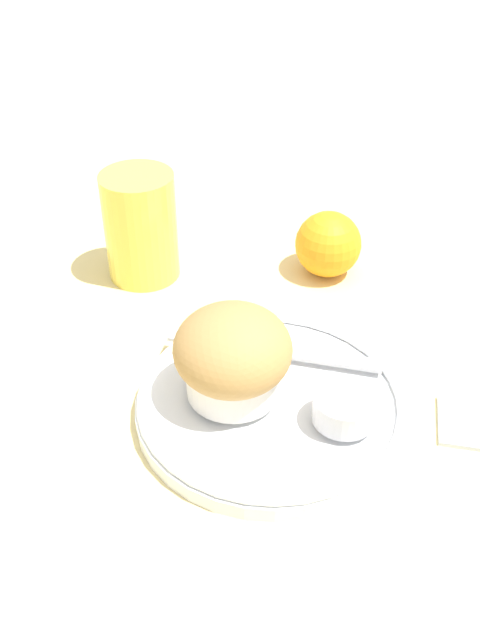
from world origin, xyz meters
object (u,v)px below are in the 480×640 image
at_px(orange_fruit, 328,244).
at_px(butter_knife, 273,350).
at_px(muffin, 233,356).
at_px(juice_glass, 141,226).

bearing_deg(orange_fruit, butter_knife, -100.61).
bearing_deg(butter_knife, muffin, -111.49).
relative_size(muffin, juice_glass, 0.83).
distance_m(butter_knife, juice_glass, 0.21).
bearing_deg(orange_fruit, muffin, -104.12).
bearing_deg(juice_glass, orange_fruit, 11.76).
bearing_deg(muffin, orange_fruit, 75.88).
height_order(orange_fruit, juice_glass, juice_glass).
bearing_deg(orange_fruit, juice_glass, -168.24).
relative_size(orange_fruit, juice_glass, 0.61).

